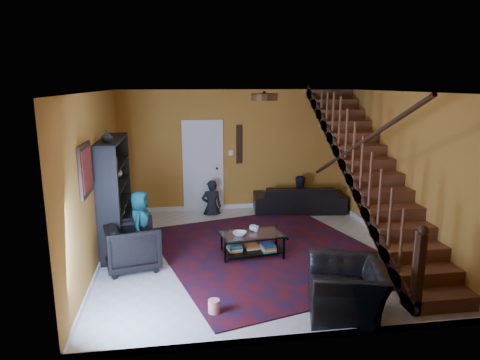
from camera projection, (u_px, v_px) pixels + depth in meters
The scene contains 21 objects.
floor at pixel (253, 252), 7.63m from camera, with size 5.50×5.50×0.00m, color beige.
room at pixel (177, 228), 8.71m from camera, with size 5.50×5.50×5.50m.
staircase at pixel (371, 171), 7.62m from camera, with size 0.95×5.02×3.18m.
bookshelf at pixel (116, 196), 7.64m from camera, with size 0.35×1.80×2.00m.
door at pixel (203, 167), 9.93m from camera, with size 0.82×0.05×2.05m, color silver.
framed_picture at pixel (86, 170), 6.00m from camera, with size 0.04×0.74×0.74m, color maroon.
wall_hanging at pixel (239, 144), 9.94m from camera, with size 0.14×0.03×0.90m, color black.
ceiling_fixture at pixel (264, 97), 6.25m from camera, with size 0.40×0.40×0.10m, color #3F2814.
rug at pixel (269, 251), 7.62m from camera, with size 3.56×4.06×0.02m, color #4A0D0F.
sofa at pixel (299, 198), 9.99m from camera, with size 2.10×0.82×0.61m, color black.
armchair_left at pixel (132, 246), 6.88m from camera, with size 0.82×0.84×0.76m, color black.
armchair_right at pixel (346, 290), 5.50m from camera, with size 1.05×0.92×0.69m, color black.
person_adult_a at pixel (212, 207), 9.78m from camera, with size 0.46×0.30×1.25m, color black.
person_adult_b at pixel (298, 202), 10.07m from camera, with size 0.63×0.49×1.29m, color black.
person_child at pixel (141, 224), 7.32m from camera, with size 0.57×0.37×1.16m, color #185D5E.
coffee_table at pixel (252, 243), 7.40m from camera, with size 1.13×0.76×0.40m.
cup_a at pixel (253, 228), 7.50m from camera, with size 0.12×0.12×0.10m, color #999999.
cup_b at pixel (256, 229), 7.47m from camera, with size 0.10×0.10×0.09m, color #999999.
bowl at pixel (240, 234), 7.29m from camera, with size 0.23×0.23×0.06m, color #999999.
vase at pixel (107, 136), 6.91m from camera, with size 0.18×0.18×0.19m, color #999999.
popcorn_bucket at pixel (214, 306), 5.55m from camera, with size 0.15×0.15×0.17m, color red.
Camera 1 is at (-1.29, -7.04, 2.94)m, focal length 32.00 mm.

